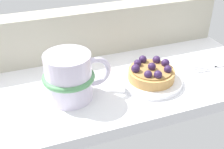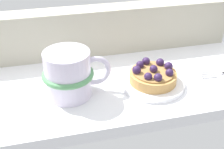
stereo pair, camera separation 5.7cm
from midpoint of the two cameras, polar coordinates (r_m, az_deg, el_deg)
The scene contains 5 objects.
ground_plane at distance 63.94cm, azimuth -2.54°, elevation -1.46°, with size 65.67×31.66×2.49cm, color white.
window_rail_back at distance 71.74cm, azimuth -5.96°, elevation 8.48°, with size 64.35×5.80×11.27cm, color #B2AD99.
dessert_plate at distance 61.17cm, azimuth 4.94°, elevation -1.33°, with size 13.06×13.06×1.00cm.
raspberry_tart at distance 60.16cm, azimuth 5.02°, elevation 0.28°, with size 9.60×9.60×3.86cm.
coffee_mug at distance 55.50cm, azimuth -11.16°, elevation -0.50°, with size 13.41×9.94×9.32cm.
Camera 1 is at (-18.83, -50.30, 33.60)cm, focal length 46.71 mm.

